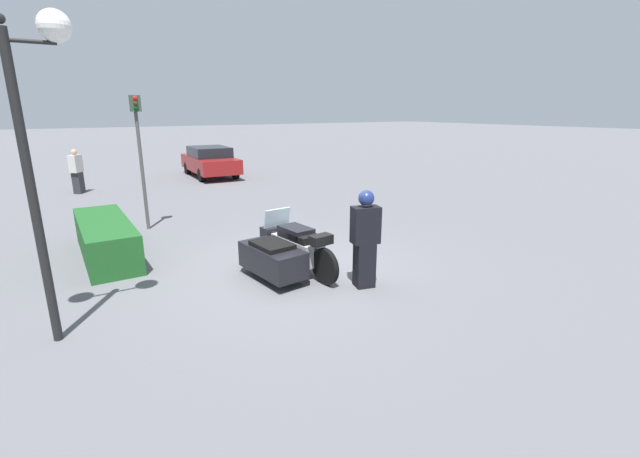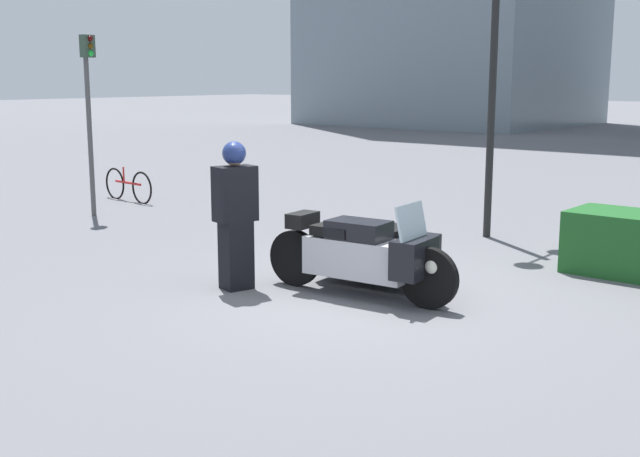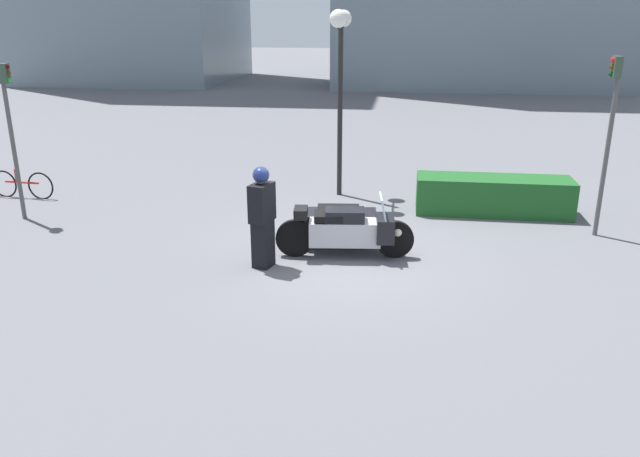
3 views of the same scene
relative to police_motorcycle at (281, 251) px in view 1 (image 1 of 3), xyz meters
The scene contains 8 objects.
ground_plane 0.56m from the police_motorcycle, 99.76° to the right, with size 160.00×160.00×0.00m, color slate.
police_motorcycle is the anchor object (origin of this frame).
officer_rider 1.77m from the police_motorcycle, 143.81° to the right, with size 0.42×0.55×1.81m.
hedge_bush_curbside 4.14m from the police_motorcycle, 42.61° to the left, with size 3.41×0.98×0.82m, color #1E5623.
twin_lamp_post 4.96m from the police_motorcycle, 98.00° to the left, with size 0.40×1.49×4.37m.
traffic_light_near 5.47m from the police_motorcycle, 17.58° to the left, with size 0.23×0.26×3.52m.
parked_car_background 13.63m from the police_motorcycle, 12.79° to the right, with size 4.46×2.04×1.44m.
pedestrian_bystander 12.12m from the police_motorcycle, 13.12° to the left, with size 0.56×0.52×1.71m.
Camera 1 is at (-7.12, 3.94, 3.18)m, focal length 24.00 mm.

